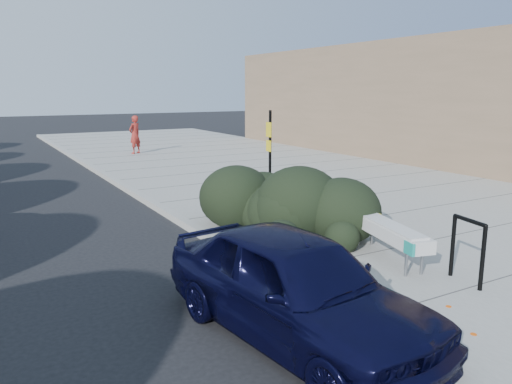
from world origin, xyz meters
The scene contains 9 objects.
ground centered at (0.00, 0.00, 0.00)m, with size 120.00×120.00×0.00m, color black.
sidewalk_near centered at (5.60, 5.00, 0.07)m, with size 11.20×50.00×0.15m, color gray.
curb_near centered at (0.00, 5.00, 0.08)m, with size 0.22×50.00×0.17m, color #9E9E99.
bench centered at (2.10, -0.39, 0.67)m, with size 0.98×2.21×0.66m.
bike_rack centered at (2.36, -1.82, 0.78)m, with size 0.19×0.70×1.04m.
sign_post centered at (2.89, 4.91, 1.54)m, with size 0.10×0.28×2.44m.
hedge centered at (1.50, 2.50, 0.98)m, with size 2.21×4.43×1.66m, color black.
sedan_navy centered at (-0.80, -1.70, 0.71)m, with size 1.67×4.15×1.41m, color black.
pedestrian centered at (2.69, 16.72, 1.05)m, with size 0.65×0.43×1.79m, color maroon.
Camera 1 is at (-4.19, -6.57, 3.12)m, focal length 35.00 mm.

